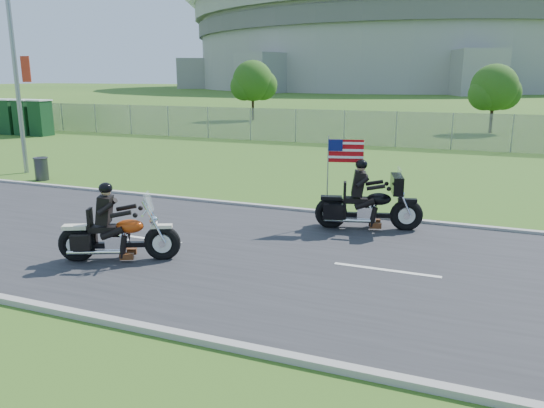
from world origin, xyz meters
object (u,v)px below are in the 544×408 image
at_px(porta_toilet_a, 41,119).
at_px(porta_toilet_c, 10,117).
at_px(motorcycle_follow, 368,206).
at_px(trash_can, 41,169).
at_px(motorcycle_lead, 117,237).
at_px(porta_toilet_b, 25,118).
at_px(streetlight, 16,32).

xyz_separation_m(porta_toilet_a, porta_toilet_c, (-2.80, 0.00, 0.00)).
xyz_separation_m(motorcycle_follow, trash_can, (-13.15, 2.08, -0.21)).
distance_m(motorcycle_follow, trash_can, 13.32).
bearing_deg(motorcycle_lead, porta_toilet_b, 114.86).
height_order(motorcycle_lead, motorcycle_follow, motorcycle_follow).
relative_size(streetlight, motorcycle_follow, 3.63).
bearing_deg(porta_toilet_a, porta_toilet_b, 180.00).
bearing_deg(motorcycle_follow, porta_toilet_c, 138.25).
distance_m(streetlight, porta_toilet_b, 16.33).
bearing_deg(porta_toilet_b, motorcycle_lead, -40.28).
bearing_deg(trash_can, motorcycle_follow, -9.01).
xyz_separation_m(porta_toilet_a, motorcycle_lead, (20.45, -18.52, -0.59)).
bearing_deg(porta_toilet_c, motorcycle_lead, -38.54).
relative_size(porta_toilet_a, motorcycle_follow, 0.83).
distance_m(porta_toilet_a, porta_toilet_c, 2.80).
bearing_deg(streetlight, motorcycle_follow, -12.44).
relative_size(porta_toilet_b, trash_can, 2.67).
xyz_separation_m(motorcycle_lead, trash_can, (-8.61, 6.52, -0.13)).
bearing_deg(motorcycle_lead, trash_can, 118.00).
height_order(porta_toilet_a, porta_toilet_c, same).
height_order(porta_toilet_b, motorcycle_follow, motorcycle_follow).
relative_size(porta_toilet_a, trash_can, 2.67).
bearing_deg(porta_toilet_c, trash_can, -39.34).
bearing_deg(trash_can, porta_toilet_b, 137.82).
height_order(streetlight, motorcycle_follow, streetlight).
height_order(streetlight, porta_toilet_c, streetlight).
distance_m(streetlight, porta_toilet_c, 17.34).
height_order(streetlight, porta_toilet_a, streetlight).
bearing_deg(streetlight, trash_can, -33.77).
distance_m(streetlight, trash_can, 5.65).
bearing_deg(porta_toilet_a, trash_can, -45.38).
height_order(motorcycle_follow, trash_can, motorcycle_follow).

